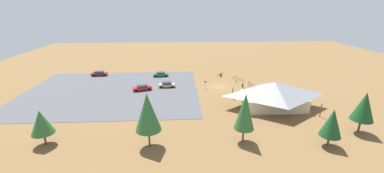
% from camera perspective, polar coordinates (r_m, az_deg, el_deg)
% --- Properties ---
extents(ground, '(160.00, 160.00, 0.00)m').
position_cam_1_polar(ground, '(65.56, 6.40, -0.05)').
color(ground, brown).
rests_on(ground, ground).
extents(parking_lot_asphalt, '(43.05, 34.46, 0.05)m').
position_cam_1_polar(parking_lot_asphalt, '(65.22, -18.15, -0.97)').
color(parking_lot_asphalt, '#4C4C51').
rests_on(parking_lot_asphalt, ground).
extents(bike_pavilion, '(15.61, 10.78, 5.60)m').
position_cam_1_polar(bike_pavilion, '(54.13, 18.55, -1.48)').
color(bike_pavilion, beige).
rests_on(bike_pavilion, ground).
extents(trash_bin, '(0.60, 0.60, 0.90)m').
position_cam_1_polar(trash_bin, '(75.12, 6.69, 2.76)').
color(trash_bin, brown).
rests_on(trash_bin, ground).
extents(lot_sign, '(0.56, 0.08, 2.20)m').
position_cam_1_polar(lot_sign, '(63.24, 3.14, 0.69)').
color(lot_sign, '#99999E').
rests_on(lot_sign, ground).
extents(pine_east, '(3.92, 3.92, 8.73)m').
position_cam_1_polar(pine_east, '(36.96, -10.33, -5.92)').
color(pine_east, brown).
rests_on(pine_east, ground).
extents(pine_center, '(3.57, 3.57, 7.34)m').
position_cam_1_polar(pine_center, '(49.64, 35.25, -3.84)').
color(pine_center, brown).
rests_on(pine_center, ground).
extents(pine_far_east, '(3.16, 3.16, 6.18)m').
position_cam_1_polar(pine_far_east, '(42.77, 29.89, -7.38)').
color(pine_far_east, brown).
rests_on(pine_far_east, ground).
extents(pine_far_west, '(3.15, 3.15, 8.25)m').
position_cam_1_polar(pine_far_west, '(38.65, 12.26, -5.70)').
color(pine_far_west, brown).
rests_on(pine_far_west, ground).
extents(pine_mideast, '(3.40, 3.40, 5.79)m').
position_cam_1_polar(pine_mideast, '(44.13, -31.76, -7.10)').
color(pine_mideast, brown).
rests_on(pine_mideast, ground).
extents(bicycle_silver_yard_front, '(1.40, 1.03, 0.79)m').
position_cam_1_polar(bicycle_silver_yard_front, '(71.74, 11.44, 1.65)').
color(bicycle_silver_yard_front, black).
rests_on(bicycle_silver_yard_front, ground).
extents(bicycle_purple_yard_center, '(0.48, 1.70, 0.84)m').
position_cam_1_polar(bicycle_purple_yard_center, '(69.52, 10.27, 1.19)').
color(bicycle_purple_yard_center, black).
rests_on(bicycle_purple_yard_center, ground).
extents(bicycle_blue_lone_east, '(1.77, 0.48, 0.77)m').
position_cam_1_polar(bicycle_blue_lone_east, '(67.15, 13.70, 0.31)').
color(bicycle_blue_lone_east, black).
rests_on(bicycle_blue_lone_east, ground).
extents(bicycle_teal_lone_west, '(1.22, 1.40, 0.86)m').
position_cam_1_polar(bicycle_teal_lone_west, '(67.27, 19.16, -0.16)').
color(bicycle_teal_lone_west, black).
rests_on(bicycle_teal_lone_west, ground).
extents(bicycle_black_trailside, '(1.24, 1.12, 0.82)m').
position_cam_1_polar(bicycle_black_trailside, '(64.91, 17.19, -0.66)').
color(bicycle_black_trailside, black).
rests_on(bicycle_black_trailside, ground).
extents(bicycle_green_front_row, '(1.68, 0.48, 0.85)m').
position_cam_1_polar(bicycle_green_front_row, '(73.13, 9.95, 2.08)').
color(bicycle_green_front_row, black).
rests_on(bicycle_green_front_row, ground).
extents(bicycle_yellow_edge_south, '(0.48, 1.84, 0.90)m').
position_cam_1_polar(bicycle_yellow_edge_south, '(68.77, 13.20, 0.81)').
color(bicycle_yellow_edge_south, black).
rests_on(bicycle_yellow_edge_south, ground).
extents(bicycle_red_back_row, '(1.03, 1.44, 0.84)m').
position_cam_1_polar(bicycle_red_back_row, '(76.05, 6.93, 2.87)').
color(bicycle_red_back_row, black).
rests_on(bicycle_red_back_row, ground).
extents(bicycle_white_yard_right, '(1.52, 0.77, 0.81)m').
position_cam_1_polar(bicycle_white_yard_right, '(74.48, 6.43, 2.57)').
color(bicycle_white_yard_right, black).
rests_on(bicycle_white_yard_right, ground).
extents(car_maroon_inner_stall, '(4.74, 2.08, 1.45)m').
position_cam_1_polar(car_maroon_inner_stall, '(80.03, -20.82, 2.87)').
color(car_maroon_inner_stall, maroon).
rests_on(car_maroon_inner_stall, parking_lot_asphalt).
extents(car_red_end_stall, '(5.01, 3.05, 1.40)m').
position_cam_1_polar(car_red_end_stall, '(63.39, -11.57, -0.27)').
color(car_red_end_stall, red).
rests_on(car_red_end_stall, parking_lot_asphalt).
extents(car_green_far_end, '(4.60, 2.26, 1.36)m').
position_cam_1_polar(car_green_far_end, '(74.78, -7.33, 2.88)').
color(car_green_far_end, '#1E6B3D').
rests_on(car_green_far_end, parking_lot_asphalt).
extents(car_tan_second_row, '(4.30, 2.03, 1.41)m').
position_cam_1_polar(car_tan_second_row, '(64.92, -5.90, 0.48)').
color(car_tan_second_row, tan).
rests_on(car_tan_second_row, parking_lot_asphalt).
extents(visitor_at_bikes, '(0.37, 0.40, 1.77)m').
position_cam_1_polar(visitor_at_bikes, '(66.05, 11.76, 0.66)').
color(visitor_at_bikes, '#2D3347').
rests_on(visitor_at_bikes, ground).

